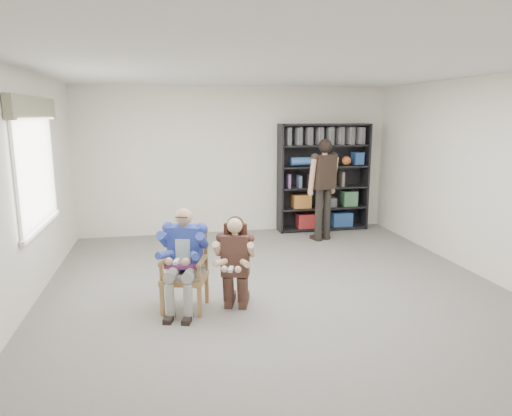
{
  "coord_description": "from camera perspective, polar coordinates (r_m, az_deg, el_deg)",
  "views": [
    {
      "loc": [
        -1.37,
        -5.2,
        2.26
      ],
      "look_at": [
        -0.2,
        0.6,
        1.05
      ],
      "focal_mm": 32.0,
      "sensor_mm": 36.0,
      "label": 1
    }
  ],
  "objects": [
    {
      "name": "room_shell",
      "position": [
        5.45,
        3.32,
        2.46
      ],
      "size": [
        6.0,
        7.0,
        2.8
      ],
      "primitive_type": null,
      "color": "white",
      "rests_on": "ground"
    },
    {
      "name": "floor",
      "position": [
        5.84,
        3.15,
        -11.25
      ],
      "size": [
        6.0,
        7.0,
        0.01
      ],
      "primitive_type": "cube",
      "color": "slate",
      "rests_on": "ground"
    },
    {
      "name": "window_left",
      "position": [
        6.43,
        -25.65,
        4.8
      ],
      "size": [
        0.16,
        2.0,
        1.75
      ],
      "primitive_type": null,
      "color": "white",
      "rests_on": "room_shell"
    },
    {
      "name": "armchair",
      "position": [
        5.43,
        -8.93,
        -7.81
      ],
      "size": [
        0.68,
        0.66,
        0.94
      ],
      "primitive_type": null,
      "rotation": [
        0.0,
        0.0,
        -0.29
      ],
      "color": "#9A6D42",
      "rests_on": "floor"
    },
    {
      "name": "seated_man",
      "position": [
        5.39,
        -8.98,
        -6.39
      ],
      "size": [
        0.72,
        0.86,
        1.23
      ],
      "primitive_type": null,
      "rotation": [
        0.0,
        0.0,
        -0.29
      ],
      "color": "#263396",
      "rests_on": "floor"
    },
    {
      "name": "kneeling_woman",
      "position": [
        5.34,
        -2.63,
        -7.0
      ],
      "size": [
        0.67,
        0.86,
        1.12
      ],
      "primitive_type": null,
      "rotation": [
        0.0,
        0.0,
        -0.29
      ],
      "color": "#3B261A",
      "rests_on": "floor"
    },
    {
      "name": "bookshelf",
      "position": [
        9.1,
        8.42,
        3.77
      ],
      "size": [
        1.8,
        0.38,
        2.1
      ],
      "primitive_type": null,
      "color": "black",
      "rests_on": "floor"
    },
    {
      "name": "standing_man",
      "position": [
        8.33,
        8.44,
        2.15
      ],
      "size": [
        0.64,
        0.49,
        1.84
      ],
      "primitive_type": null,
      "rotation": [
        0.0,
        0.0,
        0.34
      ],
      "color": "black",
      "rests_on": "floor"
    }
  ]
}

